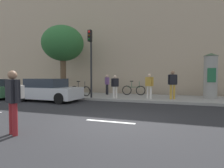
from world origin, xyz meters
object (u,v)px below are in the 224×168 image
Objects in this scene: pedestrian_in_light_jacket at (107,83)px; bicycle_upright at (134,90)px; pedestrian_in_dark_shirt at (173,82)px; parked_car_red at (48,90)px; bicycle_leaning at (80,91)px; traffic_light at (90,53)px; pedestrian_with_backpack at (14,96)px; street_tree at (63,44)px; pedestrian_in_red_top at (149,84)px; poster_column at (211,75)px; pedestrian_with_bag at (115,85)px.

pedestrian_in_light_jacket is 2.17m from bicycle_upright.
parked_car_red is at bearing -162.76° from pedestrian_in_dark_shirt.
bicycle_leaning is 4.04m from bicycle_upright.
pedestrian_with_backpack is at bearing -80.31° from traffic_light.
street_tree is 3.16× the size of bicycle_upright.
pedestrian_with_backpack is 7.10m from parked_car_red.
pedestrian_in_red_top is 0.92× the size of bicycle_upright.
bicycle_leaning is at bearing 179.11° from pedestrian_in_red_top.
traffic_light reaches higher than pedestrian_in_light_jacket.
pedestrian_in_dark_shirt reaches higher than parked_car_red.
poster_column is 1.64× the size of pedestrian_in_dark_shirt.
pedestrian_in_red_top reaches higher than pedestrian_in_light_jacket.
pedestrian_in_red_top is at bearing -159.11° from poster_column.
parked_car_red is at bearing -160.57° from pedestrian_in_red_top.
pedestrian_in_dark_shirt is 6.52m from bicycle_leaning.
pedestrian_in_dark_shirt is 3.40m from bicycle_upright.
pedestrian_in_dark_shirt is at bearing -5.75° from street_tree.
parked_car_red is at bearing -149.94° from traffic_light.
street_tree is at bearing 107.49° from parked_car_red.
poster_column is (7.51, 2.23, -1.51)m from traffic_light.
pedestrian_with_backpack is 9.98m from pedestrian_in_light_jacket.
pedestrian_in_light_jacket is 3.91m from pedestrian_in_red_top.
traffic_light reaches higher than parked_car_red.
pedestrian_in_red_top is at bearing 19.43° from parked_car_red.
poster_column is at bearing 17.69° from pedestrian_with_bag.
traffic_light is at bearing -34.58° from bicycle_leaning.
pedestrian_in_dark_shirt is (5.20, 0.98, -1.94)m from traffic_light.
bicycle_upright is 0.42× the size of parked_car_red.
bicycle_leaning is (2.08, -0.96, -3.68)m from street_tree.
pedestrian_with_backpack is 1.09× the size of pedestrian_in_red_top.
pedestrian_with_backpack is at bearing -72.98° from bicycle_leaning.
pedestrian_with_bag is 2.22m from pedestrian_in_red_top.
pedestrian_in_light_jacket is 4.64m from parked_car_red.
poster_column is at bearing 2.01° from street_tree.
pedestrian_in_dark_shirt reaches higher than bicycle_leaning.
parked_car_red is (-6.12, -2.16, -0.41)m from pedestrian_in_red_top.
pedestrian_with_bag is 4.32m from parked_car_red.
pedestrian_in_dark_shirt is (-2.31, -1.24, -0.43)m from poster_column.
pedestrian_in_dark_shirt is 1.03× the size of bicycle_upright.
street_tree reaches higher than traffic_light.
pedestrian_in_red_top is at bearing -172.74° from pedestrian_in_dark_shirt.
pedestrian_with_backpack is 9.31m from pedestrian_in_dark_shirt.
pedestrian_in_light_jacket reaches higher than parked_car_red.
traffic_light is 3.66m from parked_car_red.
street_tree is at bearing -177.99° from poster_column.
pedestrian_in_red_top is 0.39× the size of parked_car_red.
pedestrian_in_red_top is at bearing -25.34° from pedestrian_in_light_jacket.
bicycle_leaning is at bearing -133.78° from pedestrian_in_light_jacket.
poster_column is 0.53× the size of street_tree.
pedestrian_in_red_top is (3.53, -1.67, 0.02)m from pedestrian_in_light_jacket.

